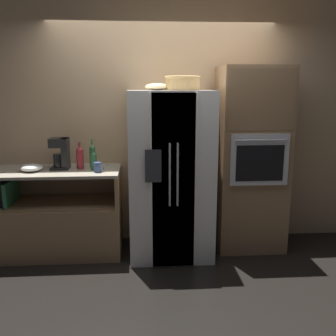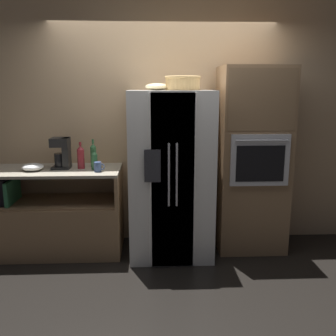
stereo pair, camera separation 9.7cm
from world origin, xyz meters
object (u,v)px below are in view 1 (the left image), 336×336
Objects in this scene: refrigerator at (170,174)px; wall_oven at (251,160)px; bottle_tall at (92,155)px; bottle_short at (94,160)px; mug at (98,167)px; bottle_wide at (80,157)px; mixing_bowl at (31,168)px; coffee_maker at (61,152)px; wicker_basket at (183,83)px; fruit_bowl at (157,87)px.

refrigerator is 0.92m from wall_oven.
bottle_short is at bearing -77.88° from bottle_tall.
mug is at bearing -174.09° from wall_oven.
wall_oven is 1.87m from bottle_wide.
wall_oven reaches higher than bottle_wide.
bottle_tall is (-0.85, 0.19, 0.18)m from refrigerator.
mixing_bowl is (-0.61, -0.18, -0.09)m from bottle_tall.
bottle_wide reaches higher than mug.
wall_oven reaches higher than bottle_short.
mug is (0.05, -0.12, -0.05)m from bottle_short.
refrigerator is at bearing -5.70° from coffee_maker.
wicker_basket is 1.19× the size of bottle_tall.
wicker_basket is 1.80m from mixing_bowl.
fruit_bowl is (-0.14, -0.00, 0.92)m from refrigerator.
mug is (-1.66, -0.17, -0.02)m from wall_oven.
mixing_bowl is at bearing -177.25° from bottle_short.
wall_oven is 6.05× the size of coffee_maker.
fruit_bowl reaches higher than bottle_wide.
bottle_tall is 0.65m from mixing_bowl.
bottle_short reaches higher than mixing_bowl.
mug is at bearing -174.73° from refrigerator.
bottle_short is (-0.81, 0.05, 0.15)m from refrigerator.
wicker_basket is at bearing -4.87° from bottle_short.
fruit_bowl reaches higher than refrigerator.
coffee_maker is at bearing -166.07° from bottle_tall.
wall_oven is at bearing 9.62° from wicker_basket.
bottle_short is 0.16m from bottle_wide.
refrigerator is at bearing -173.54° from wall_oven.
fruit_bowl is 1.11m from bottle_wide.
refrigerator is 1.19m from coffee_maker.
wicker_basket is (0.12, -0.03, 0.96)m from refrigerator.
refrigerator is 7.25× the size of fruit_bowl.
refrigerator reaches higher than coffee_maker.
bottle_wide is (-0.15, 0.05, 0.03)m from bottle_short.
wicker_basket is at bearing -6.51° from coffee_maker.
fruit_bowl is 1.04m from bottle_tall.
bottle_short is 0.65m from mixing_bowl.
coffee_maker is at bearing 173.28° from fruit_bowl.
wicker_basket reaches higher than coffee_maker.
bottle_tall reaches higher than mug.
coffee_maker reaches higher than bottle_short.
refrigerator reaches higher than bottle_short.
bottle_wide is 2.57× the size of mug.
coffee_maker is at bearing 169.12° from bottle_short.
wall_oven is 8.89× the size of bottle_short.
bottle_short is at bearing -178.23° from wall_oven.
coffee_maker is (-0.35, 0.07, 0.08)m from bottle_short.
fruit_bowl is 1.07× the size of bottle_short.
wall_oven is at bearing 2.04° from mixing_bowl.
wall_oven reaches higher than mug.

